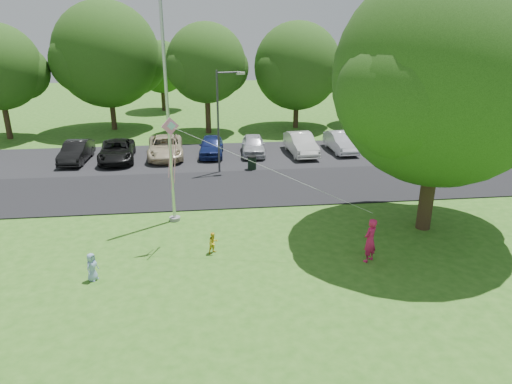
{
  "coord_description": "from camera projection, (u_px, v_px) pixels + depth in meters",
  "views": [
    {
      "loc": [
        -2.04,
        -14.61,
        8.52
      ],
      "look_at": [
        0.16,
        4.0,
        1.6
      ],
      "focal_mm": 32.0,
      "sensor_mm": 36.0,
      "label": 1
    }
  ],
  "objects": [
    {
      "name": "ground",
      "position": [
        264.0,
        270.0,
        16.79
      ],
      "size": [
        120.0,
        120.0,
        0.0
      ],
      "primitive_type": "plane",
      "color": "#31691B",
      "rests_on": "ground"
    },
    {
      "name": "child_yellow",
      "position": [
        213.0,
        243.0,
        17.92
      ],
      "size": [
        0.54,
        0.52,
        0.88
      ],
      "primitive_type": "imported",
      "rotation": [
        0.0,
        0.0,
        0.62
      ],
      "color": "yellow",
      "rests_on": "ground"
    },
    {
      "name": "parked_cars",
      "position": [
        230.0,
        146.0,
        30.98
      ],
      "size": [
        22.94,
        5.49,
        1.45
      ],
      "color": "black",
      "rests_on": "ground"
    },
    {
      "name": "flagpole",
      "position": [
        169.0,
        132.0,
        19.62
      ],
      "size": [
        0.5,
        0.5,
        10.0
      ],
      "color": "#B7BABF",
      "rests_on": "ground"
    },
    {
      "name": "street_lamp",
      "position": [
        222.0,
        113.0,
        26.6
      ],
      "size": [
        1.7,
        0.49,
        6.08
      ],
      "rotation": [
        0.0,
        0.0,
        0.2
      ],
      "color": "#3F3F44",
      "rests_on": "ground"
    },
    {
      "name": "tree_row",
      "position": [
        245.0,
        60.0,
        37.56
      ],
      "size": [
        64.35,
        11.94,
        10.88
      ],
      "color": "#332316",
      "rests_on": "ground"
    },
    {
      "name": "kite",
      "position": [
        175.0,
        139.0,
        17.2
      ],
      "size": [
        7.64,
        2.58,
        3.28
      ],
      "rotation": [
        0.0,
        0.0,
        0.28
      ],
      "color": "pink",
      "rests_on": "ground"
    },
    {
      "name": "horizon_trees",
      "position": [
        260.0,
        67.0,
        47.31
      ],
      "size": [
        77.46,
        7.2,
        7.02
      ],
      "color": "#332316",
      "rests_on": "ground"
    },
    {
      "name": "trash_can",
      "position": [
        252.0,
        163.0,
        28.14
      ],
      "size": [
        0.56,
        0.56,
        0.89
      ],
      "rotation": [
        0.0,
        0.0,
        0.22
      ],
      "color": "black",
      "rests_on": "ground"
    },
    {
      "name": "woman",
      "position": [
        370.0,
        240.0,
        17.15
      ],
      "size": [
        0.76,
        0.72,
        1.75
      ],
      "primitive_type": "imported",
      "rotation": [
        0.0,
        0.0,
        3.78
      ],
      "color": "#CC1B54",
      "rests_on": "ground"
    },
    {
      "name": "child_blue",
      "position": [
        92.0,
        267.0,
        15.98
      ],
      "size": [
        0.53,
        0.6,
        1.04
      ],
      "primitive_type": "imported",
      "rotation": [
        0.0,
        0.0,
        1.07
      ],
      "color": "#8AA6D3",
      "rests_on": "ground"
    },
    {
      "name": "big_tree",
      "position": [
        441.0,
        83.0,
        18.01
      ],
      "size": [
        9.39,
        8.75,
        10.91
      ],
      "rotation": [
        0.0,
        0.0,
        -0.13
      ],
      "color": "#332316",
      "rests_on": "ground"
    },
    {
      "name": "parking_strip",
      "position": [
        234.0,
        156.0,
        31.22
      ],
      "size": [
        42.0,
        7.0,
        0.06
      ],
      "primitive_type": "cube",
      "color": "black",
      "rests_on": "ground"
    },
    {
      "name": "park_road",
      "position": [
        243.0,
        188.0,
        25.17
      ],
      "size": [
        60.0,
        6.0,
        0.06
      ],
      "primitive_type": "cube",
      "color": "black",
      "rests_on": "ground"
    }
  ]
}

